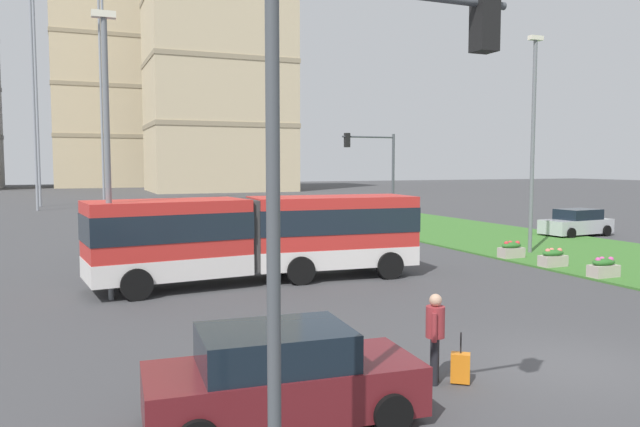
% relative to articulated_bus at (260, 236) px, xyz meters
% --- Properties ---
extents(ground_plane, '(260.00, 260.00, 0.00)m').
position_rel_articulated_bus_xyz_m(ground_plane, '(3.39, -11.28, -1.65)').
color(ground_plane, '#424244').
extents(grass_median, '(10.00, 70.00, 0.08)m').
position_rel_articulated_bus_xyz_m(grass_median, '(16.17, -1.28, -1.61)').
color(grass_median, '#3D752D').
rests_on(grass_median, ground_plane).
extents(articulated_bus, '(12.01, 3.25, 3.00)m').
position_rel_articulated_bus_xyz_m(articulated_bus, '(0.00, 0.00, 0.00)').
color(articulated_bus, red).
rests_on(articulated_bus, ground).
extents(car_black_sedan, '(4.52, 2.28, 1.58)m').
position_rel_articulated_bus_xyz_m(car_black_sedan, '(-2.65, 7.69, -0.90)').
color(car_black_sedan, black).
rests_on(car_black_sedan, ground).
extents(car_maroon_sedan, '(4.51, 2.26, 1.58)m').
position_rel_articulated_bus_xyz_m(car_maroon_sedan, '(-3.15, -11.69, -0.90)').
color(car_maroon_sedan, maroon).
rests_on(car_maroon_sedan, ground).
extents(car_silver_hatch, '(4.55, 2.36, 1.58)m').
position_rel_articulated_bus_xyz_m(car_silver_hatch, '(21.21, 6.40, -0.90)').
color(car_silver_hatch, '#B7BABF').
rests_on(car_silver_hatch, ground).
extents(pedestrian_crossing, '(0.39, 0.48, 1.74)m').
position_rel_articulated_bus_xyz_m(pedestrian_crossing, '(0.15, -11.08, -0.65)').
color(pedestrian_crossing, black).
rests_on(pedestrian_crossing, ground).
extents(rolling_suitcase, '(0.43, 0.41, 0.97)m').
position_rel_articulated_bus_xyz_m(rolling_suitcase, '(0.60, -11.28, -1.34)').
color(rolling_suitcase, orange).
rests_on(rolling_suitcase, ground).
extents(flower_planter_2, '(1.10, 0.56, 0.74)m').
position_rel_articulated_bus_xyz_m(flower_planter_2, '(11.77, -4.31, -1.23)').
color(flower_planter_2, '#B7AD9E').
rests_on(flower_planter_2, grass_median).
extents(flower_planter_3, '(1.10, 0.56, 0.74)m').
position_rel_articulated_bus_xyz_m(flower_planter_3, '(11.77, -1.79, -1.23)').
color(flower_planter_3, '#B7AD9E').
rests_on(flower_planter_3, grass_median).
extents(flower_planter_4, '(1.10, 0.56, 0.74)m').
position_rel_articulated_bus_xyz_m(flower_planter_4, '(11.77, 0.73, -1.23)').
color(flower_planter_4, '#B7AD9E').
rests_on(flower_planter_4, grass_median).
extents(traffic_light_near_left, '(3.21, 0.28, 6.42)m').
position_rel_articulated_bus_xyz_m(traffic_light_near_left, '(-3.14, -14.28, 2.68)').
color(traffic_light_near_left, '#474C51').
rests_on(traffic_light_near_left, ground).
extents(traffic_light_far_right, '(3.36, 0.28, 5.95)m').
position_rel_articulated_bus_xyz_m(traffic_light_far_right, '(10.31, 10.72, 2.42)').
color(traffic_light_far_right, '#474C51').
rests_on(traffic_light_far_right, ground).
extents(streetlight_left, '(0.70, 0.28, 8.78)m').
position_rel_articulated_bus_xyz_m(streetlight_left, '(-5.11, -1.01, 3.18)').
color(streetlight_left, slate).
rests_on(streetlight_left, ground).
extents(streetlight_median, '(0.70, 0.28, 10.04)m').
position_rel_articulated_bus_xyz_m(streetlight_median, '(13.67, 1.71, 3.81)').
color(streetlight_median, slate).
rests_on(streetlight_median, ground).
extents(apartment_tower_westcentre, '(16.23, 19.58, 53.40)m').
position_rel_articulated_bus_xyz_m(apartment_tower_westcentre, '(-0.64, 103.64, 25.07)').
color(apartment_tower_westcentre, beige).
rests_on(apartment_tower_westcentre, ground).
extents(apartment_tower_centre, '(21.61, 16.18, 38.89)m').
position_rel_articulated_bus_xyz_m(apartment_tower_centre, '(15.93, 75.06, 17.81)').
color(apartment_tower_centre, beige).
rests_on(apartment_tower_centre, ground).
extents(transmission_pylon, '(9.00, 6.24, 35.37)m').
position_rel_articulated_bus_xyz_m(transmission_pylon, '(-5.92, 42.98, 17.49)').
color(transmission_pylon, gray).
rests_on(transmission_pylon, ground).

